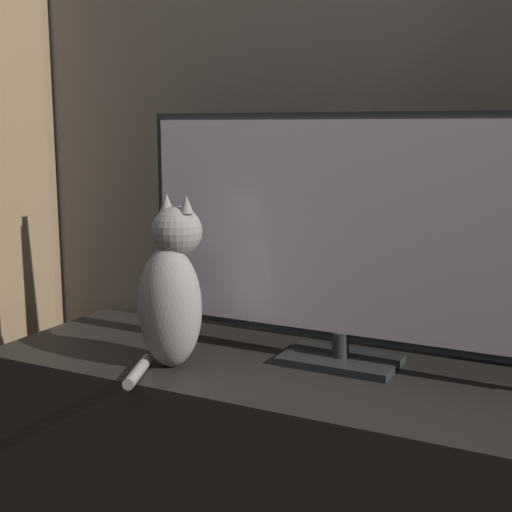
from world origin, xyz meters
The scene contains 4 objects.
wall_back centered at (0.00, 1.22, 1.30)m, with size 4.80×0.05×2.60m.
tv_stand centered at (0.00, 0.91, 0.26)m, with size 1.58×0.53×0.52m.
tv centered at (0.11, 1.01, 0.85)m, with size 1.09×0.18×0.64m.
cat centered at (-0.27, 0.81, 0.71)m, with size 0.20×0.30×0.44m.
Camera 1 is at (0.71, -0.65, 1.12)m, focal length 50.00 mm.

